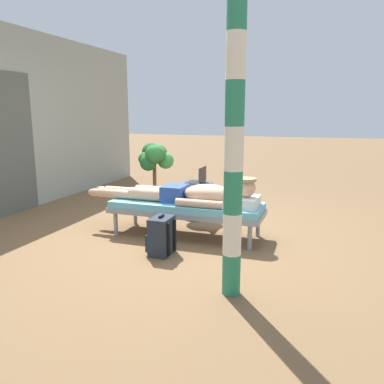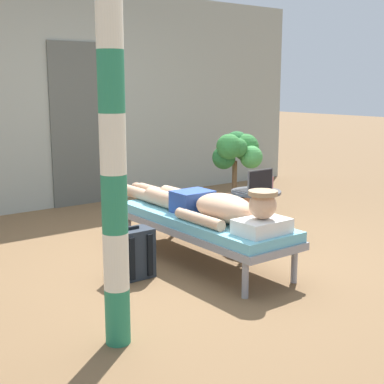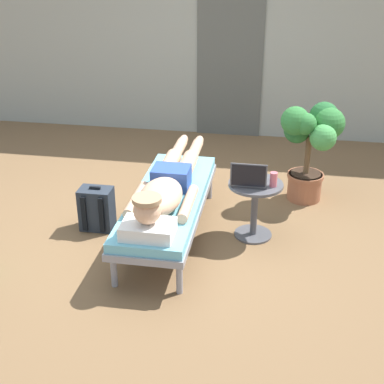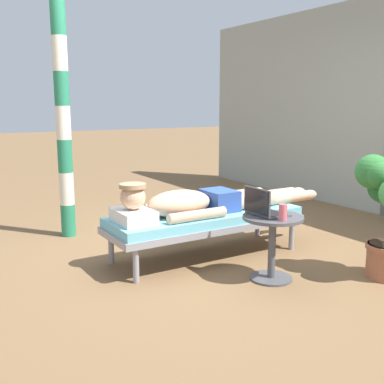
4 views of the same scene
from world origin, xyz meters
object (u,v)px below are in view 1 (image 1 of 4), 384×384
Objects in this scene: laptop at (198,179)px; potted_plant at (155,166)px; person_reclining at (190,194)px; backpack at (161,236)px; lounge_chair at (186,208)px; porch_post at (234,149)px; drink_glass at (202,176)px; side_table at (196,194)px.

potted_plant reaches higher than laptop.
person_reclining is 0.76m from backpack.
porch_post is (-1.34, -0.88, 0.85)m from lounge_chair.
potted_plant reaches higher than drink_glass.
person_reclining reaches higher than lounge_chair.
potted_plant is 0.42× the size of porch_post.
backpack is (-1.43, -0.10, -0.16)m from side_table.
lounge_chair is 0.70m from backpack.
person_reclining reaches higher than side_table.
potted_plant is at bearing 39.45° from person_reclining.
lounge_chair is 0.94m from drink_glass.
side_table is at bearing 10.24° from lounge_chair.
potted_plant is (0.34, 0.87, 0.07)m from drink_glass.
porch_post is (-2.09, -1.01, 0.84)m from side_table.
drink_glass is 1.63m from backpack.
potted_plant is (1.24, 1.02, 0.14)m from person_reclining.
laptop is 0.13× the size of porch_post.
laptop reaches higher than backpack.
side_table is 0.52× the size of potted_plant.
potted_plant reaches higher than backpack.
lounge_chair is 0.77× the size of porch_post.
drink_glass is 0.30× the size of backpack.
lounge_chair is at bearing 90.00° from person_reclining.
drink_glass is at bearing -13.31° from side_table.
side_table reaches higher than backpack.
drink_glass is (0.21, 0.02, 0.01)m from laptop.
backpack is (-0.68, 0.04, -0.15)m from lounge_chair.
side_table is at bearing 40.52° from laptop.
side_table is (0.75, 0.14, 0.01)m from lounge_chair.
potted_plant is at bearing 68.81° from drink_glass.
backpack is at bearing 172.86° from person_reclining.
side_table is at bearing -120.26° from potted_plant.
potted_plant is at bearing 59.74° from side_table.
lounge_chair is at bearing -173.02° from laptop.
porch_post reaches higher than side_table.
drink_glass is at bearing -111.19° from potted_plant.
person_reclining is at bearing -166.13° from side_table.
person_reclining is 2.17× the size of potted_plant.
porch_post is at bearing -125.81° from backpack.
side_table is at bearing 25.84° from porch_post.
drink_glass is at bearing 6.36° from lounge_chair.
backpack is at bearing -175.96° from side_table.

